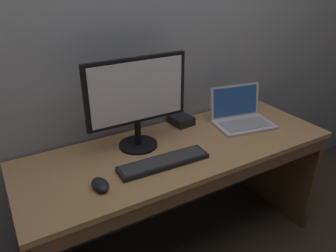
% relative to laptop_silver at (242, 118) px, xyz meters
% --- Properties ---
extents(ground_plane, '(14.00, 14.00, 0.00)m').
position_rel_laptop_silver_xyz_m(ground_plane, '(-0.47, -0.05, -0.77)').
color(ground_plane, '#382D23').
extents(desk, '(1.69, 0.61, 0.73)m').
position_rel_laptop_silver_xyz_m(desk, '(-0.47, -0.06, -0.23)').
color(desk, '#A87A4C').
rests_on(desk, ground).
extents(laptop_silver, '(0.38, 0.31, 0.21)m').
position_rel_laptop_silver_xyz_m(laptop_silver, '(0.00, 0.00, 0.00)').
color(laptop_silver, silver).
rests_on(laptop_silver, desk).
extents(external_monitor, '(0.53, 0.21, 0.48)m').
position_rel_laptop_silver_xyz_m(external_monitor, '(-0.66, 0.06, 0.24)').
color(external_monitor, black).
rests_on(external_monitor, desk).
extents(wired_keyboard, '(0.46, 0.13, 0.03)m').
position_rel_laptop_silver_xyz_m(wired_keyboard, '(-0.64, -0.16, -0.03)').
color(wired_keyboard, black).
rests_on(wired_keyboard, desk).
extents(computer_mouse, '(0.07, 0.11, 0.04)m').
position_rel_laptop_silver_xyz_m(computer_mouse, '(-0.97, -0.19, -0.02)').
color(computer_mouse, black).
rests_on(computer_mouse, desk).
extents(external_drive_box, '(0.13, 0.15, 0.05)m').
position_rel_laptop_silver_xyz_m(external_drive_box, '(-0.32, 0.19, -0.01)').
color(external_drive_box, black).
rests_on(external_drive_box, desk).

